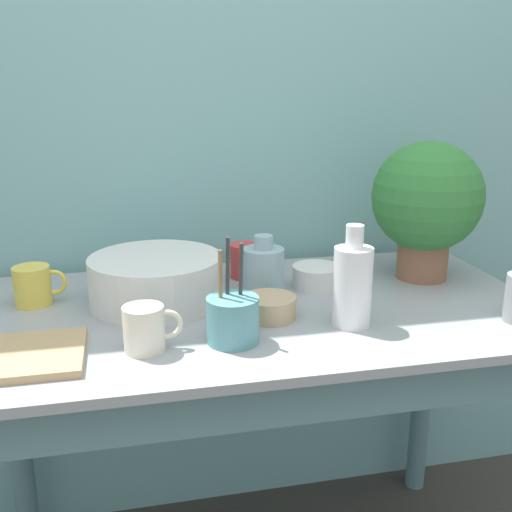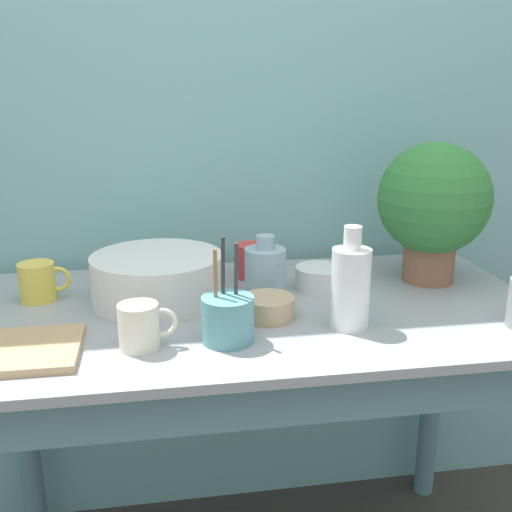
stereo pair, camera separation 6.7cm
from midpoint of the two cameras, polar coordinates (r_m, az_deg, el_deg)
The scene contains 13 objects.
wall_back at distance 1.67m, azimuth -1.13°, elevation 13.30°, with size 6.00×0.05×2.40m.
counter_table at distance 1.41m, azimuth 1.56°, elevation -11.08°, with size 1.31×0.69×0.80m.
potted_plant at distance 1.56m, azimuth 17.74°, elevation 4.83°, with size 0.28×0.28×0.35m.
bowl_wash_large at distance 1.40m, azimuth -8.01°, elevation -2.10°, with size 0.30×0.30×0.11m.
bottle_tall at distance 1.25m, azimuth 10.50°, elevation -2.83°, with size 0.08×0.08×0.22m.
bottle_short at distance 1.42m, azimuth 2.22°, elevation -1.39°, with size 0.10×0.10×0.15m.
mug_red at distance 1.55m, azimuth 0.75°, elevation -0.44°, with size 0.11×0.08×0.09m.
mug_cream at distance 1.16m, azimuth -9.35°, elevation -6.62°, with size 0.11×0.08×0.09m.
mug_yellow at distance 1.47m, azimuth -18.81°, elevation -2.34°, with size 0.12×0.08×0.09m.
bowl_small_enamel_white at distance 1.49m, azimuth 7.38°, elevation -2.04°, with size 0.12×0.12×0.05m.
bowl_small_tan at distance 1.30m, azimuth 2.64°, elevation -4.92°, with size 0.12×0.12×0.05m.
utensil_cup at distance 1.17m, azimuth -1.08°, elevation -5.96°, with size 0.10×0.10×0.21m.
tray_board at distance 1.21m, azimuth -20.08°, elevation -8.48°, with size 0.22×0.20×0.02m.
Camera 2 is at (-0.21, -0.91, 1.29)m, focal length 42.00 mm.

